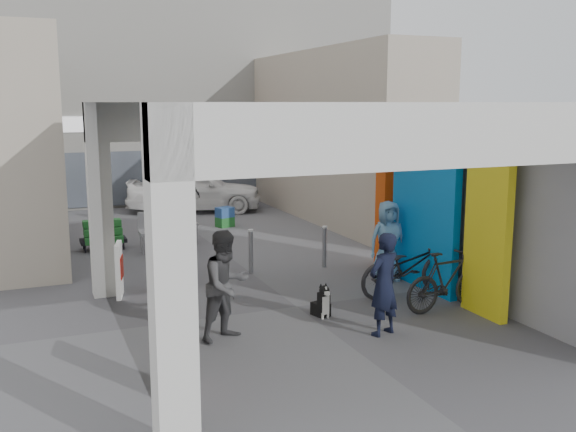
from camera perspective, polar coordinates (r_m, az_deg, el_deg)
name	(u,v)px	position (r m, az deg, el deg)	size (l,w,h in m)	color
ground	(297,307)	(11.24, 0.78, -8.06)	(90.00, 90.00, 0.00)	#595A5F
arcade_canopy	(348,179)	(10.25, 5.40, 3.32)	(6.40, 6.45, 6.40)	silver
far_building	(145,89)	(24.19, -12.60, 11.00)	(18.00, 4.08, 8.00)	white
plaza_bldg_left	(10,143)	(17.35, -23.45, 5.95)	(2.00, 9.00, 5.00)	#A89E8B
plaza_bldg_right	(336,136)	(19.41, 4.33, 7.09)	(2.00, 9.00, 5.00)	#A89E8B
bollard_left	(167,260)	(12.93, -10.72, -3.85)	(0.09, 0.09, 0.85)	gray
bollard_center	(251,252)	(13.29, -3.32, -3.19)	(0.09, 0.09, 0.91)	gray
bollard_right	(324,247)	(13.78, 3.26, -2.77)	(0.09, 0.09, 0.88)	gray
advert_board_near	(170,355)	(8.01, -10.46, -12.02)	(0.18, 0.56, 1.00)	white
advert_board_far	(119,270)	(12.07, -14.76, -4.63)	(0.21, 0.55, 1.00)	white
cafe_set	(166,233)	(16.02, -10.82, -1.49)	(1.57, 1.27, 0.95)	#A5A5AA
produce_stand	(103,238)	(16.05, -16.10, -1.90)	(1.06, 0.58, 0.70)	black
crate_stack	(225,217)	(18.33, -5.64, -0.09)	(0.54, 0.47, 0.56)	#1B5F20
border_collie	(323,303)	(10.68, 3.09, -7.75)	(0.21, 0.42, 0.58)	black
man_with_dog	(384,284)	(9.83, 8.51, -6.01)	(0.58, 0.38, 1.59)	black
man_back_turned	(226,285)	(9.59, -5.51, -6.14)	(0.81, 0.63, 1.66)	#404043
man_elderly	(388,241)	(12.83, 8.87, -2.19)	(0.78, 0.51, 1.60)	#6295BE
man_crates	(179,197)	(17.61, -9.65, 1.68)	(1.14, 0.47, 1.94)	black
bicycle_front	(408,267)	(11.96, 10.59, -4.47)	(0.70, 2.02, 1.06)	black
bicycle_rear	(447,281)	(11.26, 13.99, -5.59)	(0.49, 1.72, 1.03)	black
white_van	(194,189)	(20.99, -8.33, 2.39)	(1.73, 4.29, 1.46)	white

